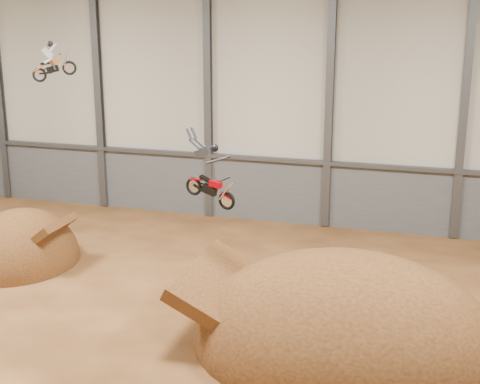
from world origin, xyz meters
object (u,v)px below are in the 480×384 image
object	(u,v)px
takeoff_ramp	(22,263)
fmx_rider_b	(208,169)
landing_ramp	(344,343)
fmx_rider_a	(55,58)

from	to	relation	value
takeoff_ramp	fmx_rider_b	world-z (taller)	fmx_rider_b
landing_ramp	fmx_rider_a	size ratio (longest dim) A/B	5.98
takeoff_ramp	fmx_rider_a	xyz separation A→B (m)	(2.75, -0.33, 9.48)
fmx_rider_a	fmx_rider_b	xyz separation A→B (m)	(7.37, -2.05, -3.74)
fmx_rider_a	fmx_rider_b	bearing A→B (deg)	-39.63
fmx_rider_b	fmx_rider_a	bearing A→B (deg)	179.18
takeoff_ramp	fmx_rider_a	world-z (taller)	fmx_rider_a
landing_ramp	fmx_rider_b	size ratio (longest dim) A/B	3.75
takeoff_ramp	fmx_rider_b	distance (m)	11.88
takeoff_ramp	landing_ramp	xyz separation A→B (m)	(15.52, -3.37, 0.00)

